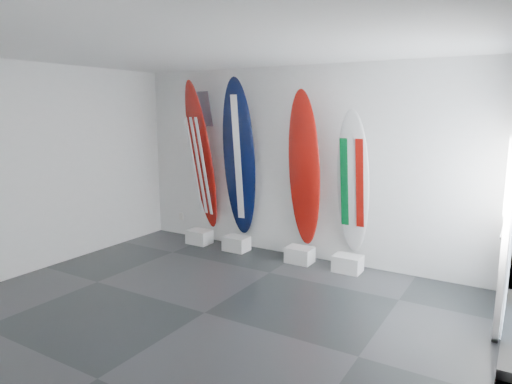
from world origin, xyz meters
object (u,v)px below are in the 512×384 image
Objects in this scene: surfboard_usa at (201,157)px; surfboard_swiss at (304,170)px; surfboard_italy at (353,183)px; surfboard_navy at (239,159)px.

surfboard_swiss is (1.96, 0.00, -0.09)m from surfboard_usa.
surfboard_usa is 1.09× the size of surfboard_swiss.
surfboard_italy is (2.74, 0.00, -0.24)m from surfboard_usa.
surfboard_usa is 1.96m from surfboard_swiss.
surfboard_navy reaches higher than surfboard_usa.
surfboard_usa is at bearing 177.26° from surfboard_navy.
surfboard_usa reaches higher than surfboard_swiss.
surfboard_navy is at bearing -178.13° from surfboard_italy.
surfboard_swiss is at bearing -2.74° from surfboard_navy.
surfboard_usa is 1.00× the size of surfboard_navy.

